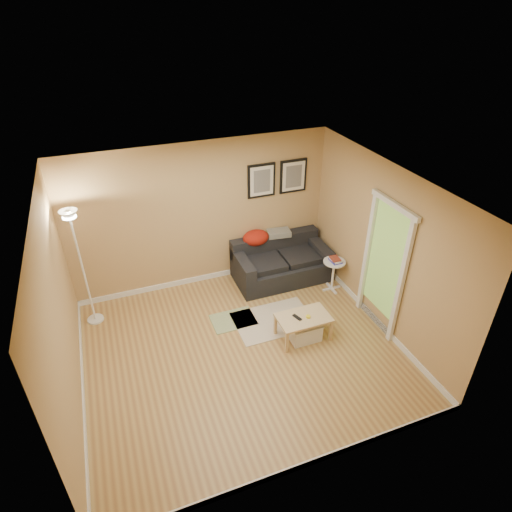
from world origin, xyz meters
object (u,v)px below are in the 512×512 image
at_px(coffee_table, 303,327).
at_px(floor_lamp, 84,272).
at_px(storage_bin, 305,331).
at_px(side_table, 333,275).
at_px(sofa, 282,261).
at_px(book_stack, 335,260).

relative_size(coffee_table, floor_lamp, 0.40).
xyz_separation_m(storage_bin, side_table, (1.03, 0.98, 0.15)).
xyz_separation_m(sofa, storage_bin, (-0.32, -1.62, -0.23)).
distance_m(storage_bin, floor_lamp, 3.48).
relative_size(sofa, storage_bin, 3.58).
relative_size(side_table, floor_lamp, 0.30).
xyz_separation_m(side_table, book_stack, (0.01, -0.00, 0.33)).
distance_m(sofa, floor_lamp, 3.36).
height_order(coffee_table, storage_bin, coffee_table).
relative_size(storage_bin, side_table, 0.80).
xyz_separation_m(coffee_table, book_stack, (1.06, 0.93, 0.43)).
xyz_separation_m(sofa, side_table, (0.71, -0.64, -0.08)).
bearing_deg(coffee_table, side_table, 62.30).
bearing_deg(side_table, floor_lamp, 171.18).
bearing_deg(floor_lamp, coffee_table, -27.71).
relative_size(sofa, floor_lamp, 0.86).
bearing_deg(side_table, sofa, 137.91).
height_order(storage_bin, side_table, side_table).
height_order(side_table, book_stack, book_stack).
height_order(storage_bin, floor_lamp, floor_lamp).
distance_m(sofa, storage_bin, 1.67).
bearing_deg(book_stack, sofa, 138.03).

